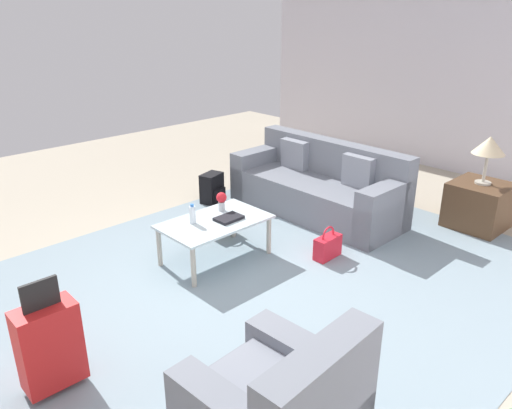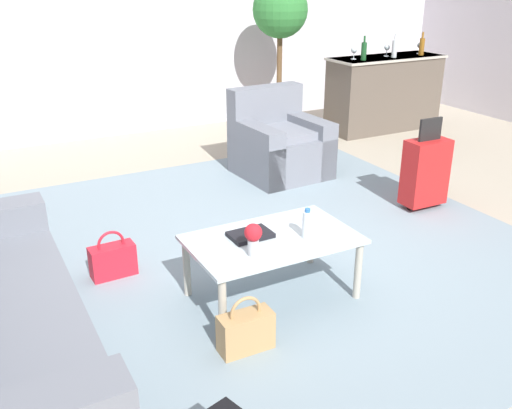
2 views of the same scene
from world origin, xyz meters
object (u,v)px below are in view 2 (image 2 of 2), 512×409
at_px(coffee_table_book, 250,235).
at_px(wine_glass_right_of_centre, 420,46).
at_px(handbag_tan, 246,331).
at_px(wine_bottle_clear, 394,48).
at_px(suitcase_red, 425,171).
at_px(coffee_table, 272,245).
at_px(armchair, 278,146).
at_px(wine_bottle_green, 364,51).
at_px(water_bottle, 307,224).
at_px(wine_bottle_amber, 422,46).
at_px(potted_ficus, 280,28).
at_px(wine_glass_left_of_centre, 387,48).
at_px(wine_glass_leftmost, 354,51).
at_px(handbag_red, 113,260).
at_px(bar_console, 384,92).
at_px(flower_vase, 253,236).

distance_m(coffee_table_book, wine_glass_right_of_centre, 5.18).
distance_m(coffee_table_book, handbag_tan, 0.69).
bearing_deg(wine_bottle_clear, suitcase_red, -123.55).
relative_size(coffee_table, wine_bottle_clear, 3.64).
bearing_deg(armchair, wine_bottle_green, 25.44).
bearing_deg(coffee_table_book, water_bottle, -30.73).
height_order(armchair, wine_bottle_amber, wine_bottle_amber).
distance_m(wine_glass_right_of_centre, potted_ficus, 1.96).
height_order(water_bottle, wine_bottle_clear, wine_bottle_clear).
relative_size(coffee_table, water_bottle, 5.35).
height_order(coffee_table, wine_glass_left_of_centre, wine_glass_left_of_centre).
height_order(wine_glass_leftmost, handbag_tan, wine_glass_leftmost).
relative_size(wine_glass_leftmost, handbag_red, 0.43).
xyz_separation_m(wine_glass_leftmost, handbag_tan, (-3.38, -3.55, -0.96)).
height_order(wine_bottle_clear, potted_ficus, potted_ficus).
height_order(coffee_table_book, bar_console, bar_console).
xyz_separation_m(armchair, suitcase_red, (0.70, -1.47, 0.05)).
height_order(coffee_table_book, handbag_tan, coffee_table_book).
bearing_deg(handbag_tan, water_bottle, 28.68).
distance_m(wine_bottle_green, wine_bottle_amber, 0.97).
distance_m(bar_console, handbag_tan, 5.30).
bearing_deg(water_bottle, coffee_table_book, 150.64).
xyz_separation_m(wine_glass_left_of_centre, wine_bottle_amber, (0.49, -0.13, 0.01)).
relative_size(wine_glass_right_of_centre, handbag_red, 0.43).
bearing_deg(wine_glass_left_of_centre, handbag_red, -151.89).
distance_m(wine_glass_leftmost, handbag_tan, 4.99).
height_order(wine_glass_leftmost, wine_bottle_green, wine_bottle_green).
bearing_deg(wine_glass_right_of_centre, wine_bottle_green, -174.46).
height_order(wine_bottle_green, handbag_tan, wine_bottle_green).
bearing_deg(wine_bottle_clear, wine_glass_leftmost, 168.30).
distance_m(suitcase_red, handbag_red, 2.88).
height_order(coffee_table, wine_glass_right_of_centre, wine_glass_right_of_centre).
xyz_separation_m(coffee_table_book, flower_vase, (-0.10, -0.23, 0.11)).
bearing_deg(handbag_red, suitcase_red, -1.59).
relative_size(wine_glass_leftmost, suitcase_red, 0.18).
bearing_deg(handbag_tan, flower_vase, 55.09).
distance_m(wine_glass_leftmost, handbag_red, 4.58).
relative_size(flower_vase, wine_glass_left_of_centre, 1.33).
bearing_deg(bar_console, flower_vase, -138.86).
xyz_separation_m(flower_vase, suitcase_red, (2.22, 0.85, -0.21)).
relative_size(flower_vase, suitcase_red, 0.24).
xyz_separation_m(wine_glass_leftmost, wine_bottle_clear, (0.56, -0.12, 0.01)).
height_order(wine_glass_right_of_centre, wine_bottle_clear, wine_bottle_clear).
distance_m(wine_bottle_green, wine_bottle_clear, 0.50).
distance_m(water_bottle, bar_console, 4.60).
height_order(flower_vase, handbag_tan, flower_vase).
distance_m(armchair, wine_bottle_clear, 2.50).
relative_size(coffee_table, wine_glass_right_of_centre, 7.07).
bearing_deg(wine_bottle_amber, handbag_tan, -142.14).
bearing_deg(wine_bottle_clear, water_bottle, -137.05).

